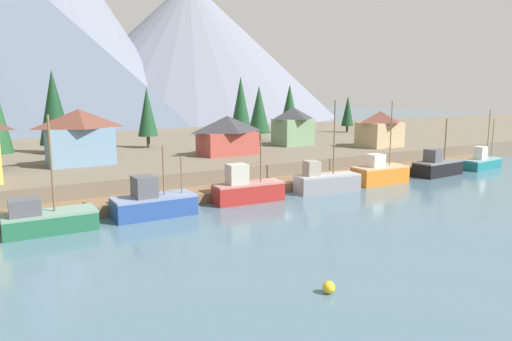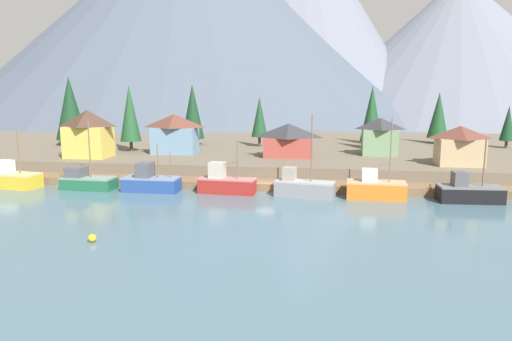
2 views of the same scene
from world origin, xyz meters
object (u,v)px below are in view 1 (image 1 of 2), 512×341
object	(u,v)px
house_red	(227,135)
house_green	(293,126)
fishing_boat_blue	(153,203)
fishing_boat_grey	(326,181)
conifer_mid_left	(241,102)
conifer_mid_right	(290,106)
conifer_far_left	(54,107)
channel_buoy	(329,287)
conifer_near_left	(147,112)
fishing_boat_orange	(380,173)
fishing_boat_black	(437,167)
conifer_centre	(259,110)
house_tan	(380,129)
fishing_boat_red	(247,189)
conifer_back_right	(348,111)
fishing_boat_teal	(482,162)
house_blue	(80,136)
fishing_boat_green	(46,219)

from	to	relation	value
house_red	house_green	size ratio (longest dim) A/B	1.30
fishing_boat_blue	fishing_boat_grey	xyz separation A→B (m)	(19.49, -0.26, -0.06)
conifer_mid_left	conifer_mid_right	size ratio (longest dim) A/B	1.13
conifer_mid_left	conifer_far_left	xyz separation A→B (m)	(-33.23, -6.93, -0.21)
house_green	conifer_mid_left	distance (m)	16.59
channel_buoy	conifer_near_left	bearing A→B (deg)	81.68
fishing_boat_orange	fishing_boat_black	distance (m)	10.50
conifer_centre	channel_buoy	xyz separation A→B (m)	(-27.03, -49.75, -7.43)
fishing_boat_orange	fishing_boat_black	xyz separation A→B (m)	(10.50, -0.09, -0.08)
conifer_far_left	fishing_boat_grey	bearing A→B (deg)	-53.32
fishing_boat_orange	conifer_far_left	world-z (taller)	conifer_far_left
fishing_boat_grey	house_red	distance (m)	17.09
fishing_boat_grey	house_green	xyz separation A→B (m)	(10.83, 20.75, 4.35)
fishing_boat_black	channel_buoy	distance (m)	41.28
house_tan	fishing_boat_red	bearing A→B (deg)	-159.33
fishing_boat_blue	conifer_back_right	world-z (taller)	conifer_back_right
fishing_boat_grey	house_green	distance (m)	23.81
conifer_mid_left	house_red	bearing A→B (deg)	-124.27
house_red	conifer_back_right	size ratio (longest dim) A/B	1.02
house_red	conifer_mid_left	size ratio (longest dim) A/B	0.69
fishing_boat_teal	house_tan	distance (m)	14.97
house_tan	conifer_centre	bearing A→B (deg)	120.94
fishing_boat_black	conifer_far_left	size ratio (longest dim) A/B	0.66
house_green	house_blue	bearing A→B (deg)	-174.24
conifer_mid_right	conifer_far_left	size ratio (longest dim) A/B	0.87
house_blue	fishing_boat_blue	bearing A→B (deg)	-82.33
fishing_boat_grey	conifer_near_left	distance (m)	31.58
fishing_boat_orange	house_red	xyz separation A→B (m)	(-11.79, 16.04, 3.91)
fishing_boat_black	house_blue	distance (m)	44.58
fishing_boat_green	fishing_boat_black	size ratio (longest dim) A/B	1.24
fishing_boat_orange	fishing_boat_teal	bearing A→B (deg)	2.22
house_blue	conifer_mid_left	bearing A→B (deg)	30.89
fishing_boat_black	conifer_mid_right	world-z (taller)	conifer_mid_right
conifer_near_left	conifer_back_right	size ratio (longest dim) A/B	1.20
fishing_boat_blue	house_tan	xyz separation A→B (m)	(40.18, 11.71, 4.04)
fishing_boat_orange	conifer_mid_left	size ratio (longest dim) A/B	0.88
house_blue	channel_buoy	xyz separation A→B (m)	(4.90, -37.62, -5.42)
fishing_boat_black	conifer_near_left	size ratio (longest dim) A/B	0.82
fishing_boat_teal	house_blue	size ratio (longest dim) A/B	1.12
conifer_far_left	house_red	bearing A→B (deg)	-35.75
conifer_back_right	channel_buoy	distance (m)	74.31
house_blue	conifer_far_left	distance (m)	12.96
conifer_centre	fishing_boat_grey	bearing A→B (deg)	-108.89
fishing_boat_orange	conifer_mid_right	xyz separation A→B (m)	(14.92, 38.79, 6.68)
house_green	fishing_boat_grey	bearing A→B (deg)	-117.57
fishing_boat_red	conifer_far_left	size ratio (longest dim) A/B	0.64
conifer_near_left	conifer_mid_left	size ratio (longest dim) A/B	0.81
conifer_back_right	conifer_far_left	world-z (taller)	conifer_far_left
house_red	house_green	xyz separation A→B (m)	(14.10, 4.46, 0.37)
fishing_boat_green	house_tan	bearing A→B (deg)	16.00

